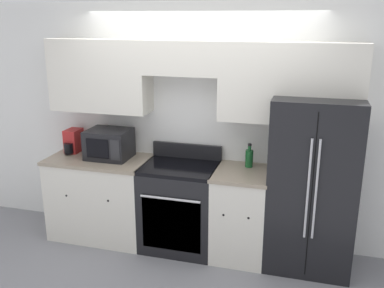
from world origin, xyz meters
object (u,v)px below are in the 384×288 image
oven_range (180,206)px  microwave (109,144)px  refrigerator (312,183)px  bottle (249,158)px

oven_range → microwave: microwave is taller
refrigerator → microwave: size_ratio=3.72×
bottle → oven_range: bearing=-166.7°
microwave → bottle: 1.54m
refrigerator → bottle: size_ratio=6.92×
oven_range → bottle: size_ratio=4.39×
bottle → refrigerator: bearing=-9.0°
oven_range → refrigerator: (1.35, 0.06, 0.39)m
oven_range → microwave: size_ratio=2.36×
microwave → refrigerator: bearing=0.5°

